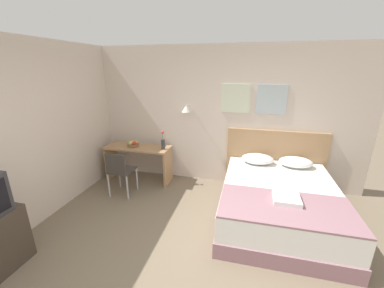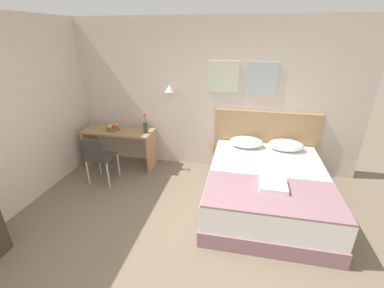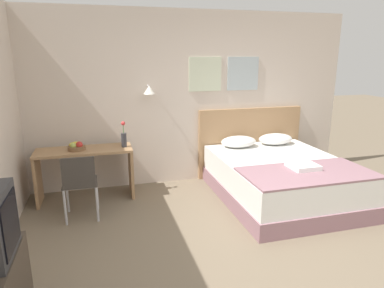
% 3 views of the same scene
% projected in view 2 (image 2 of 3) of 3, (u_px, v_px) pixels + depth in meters
% --- Properties ---
extents(ground_plane, '(24.00, 24.00, 0.00)m').
position_uv_depth(ground_plane, '(163.00, 268.00, 2.82)').
color(ground_plane, '#756651').
extents(wall_back, '(5.46, 0.31, 2.65)m').
position_uv_depth(wall_back, '(203.00, 97.00, 4.57)').
color(wall_back, beige).
rests_on(wall_back, ground_plane).
extents(bed, '(1.67, 2.07, 0.58)m').
position_uv_depth(bed, '(266.00, 188.00, 3.76)').
color(bed, gray).
rests_on(bed, ground_plane).
extents(headboard, '(1.79, 0.06, 1.14)m').
position_uv_depth(headboard, '(264.00, 143.00, 4.60)').
color(headboard, '#A87F56').
rests_on(headboard, ground_plane).
extents(pillow_left, '(0.57, 0.38, 0.17)m').
position_uv_depth(pillow_left, '(246.00, 142.00, 4.39)').
color(pillow_left, white).
rests_on(pillow_left, bed).
extents(pillow_right, '(0.57, 0.38, 0.17)m').
position_uv_depth(pillow_right, '(286.00, 145.00, 4.27)').
color(pillow_right, white).
rests_on(pillow_right, bed).
extents(throw_blanket, '(1.62, 0.83, 0.02)m').
position_uv_depth(throw_blanket, '(272.00, 194.00, 3.10)').
color(throw_blanket, gray).
rests_on(throw_blanket, bed).
extents(folded_towel_near_foot, '(0.34, 0.34, 0.06)m').
position_uv_depth(folded_towel_near_foot, '(273.00, 185.00, 3.21)').
color(folded_towel_near_foot, white).
rests_on(folded_towel_near_foot, throw_blanket).
extents(desk, '(1.30, 0.49, 0.73)m').
position_uv_depth(desk, '(119.00, 141.00, 4.82)').
color(desk, '#A87F56').
rests_on(desk, ground_plane).
extents(desk_chair, '(0.41, 0.41, 0.84)m').
position_uv_depth(desk_chair, '(99.00, 156.00, 4.24)').
color(desk_chair, '#3D3833').
rests_on(desk_chair, ground_plane).
extents(fruit_bowl, '(0.23, 0.23, 0.12)m').
position_uv_depth(fruit_bowl, '(113.00, 128.00, 4.72)').
color(fruit_bowl, brown).
rests_on(fruit_bowl, desk).
extents(flower_vase, '(0.08, 0.08, 0.37)m').
position_uv_depth(flower_vase, '(145.00, 126.00, 4.56)').
color(flower_vase, '#333338').
rests_on(flower_vase, desk).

